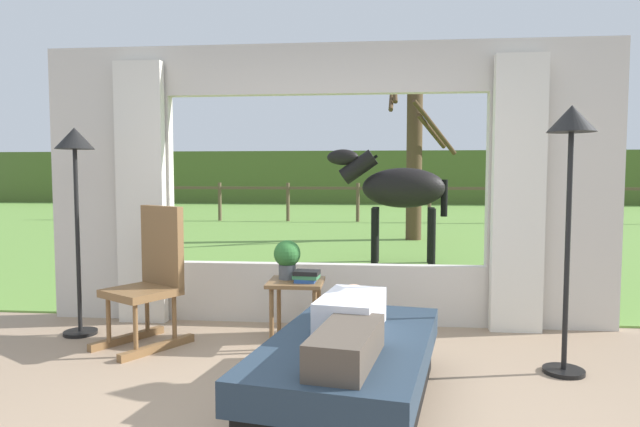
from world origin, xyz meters
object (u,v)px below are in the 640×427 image
Objects in this scene: recliner_sofa at (350,371)px; side_table at (296,292)px; book_stack at (306,276)px; rocking_chair at (152,277)px; potted_plant at (287,257)px; floor_lamp_left at (75,168)px; pasture_tree at (414,158)px; horse at (398,189)px; floor_lamp_right at (570,158)px; reclining_person at (350,323)px.

side_table is at bearing 122.77° from recliner_sofa.
rocking_chair is at bearing -177.92° from book_stack.
rocking_chair is at bearing -171.34° from potted_plant.
pasture_tree is (3.33, 7.06, 0.27)m from floor_lamp_left.
book_stack is (0.17, -0.12, -0.13)m from potted_plant.
horse reaches higher than rocking_chair.
floor_lamp_right is (1.85, -0.43, 0.92)m from book_stack.
recliner_sofa is 1.30m from side_table.
side_table is at bearing 121.96° from reclining_person.
recliner_sofa is at bearing -28.01° from floor_lamp_left.
potted_plant is 0.09× the size of pasture_tree.
book_stack is 2.11m from floor_lamp_right.
rocking_chair is 5.14× the size of book_stack.
reclining_person is 6.58× the size of book_stack.
book_stack is at bearing -4.09° from floor_lamp_left.
floor_lamp_left reaches higher than rocking_chair.
rocking_chair is at bearing -109.77° from pasture_tree.
horse is at bearing -98.33° from pasture_tree.
horse is (0.98, 4.02, 0.73)m from side_table.
pasture_tree is at bearing 78.60° from side_table.
horse is at bearing 53.92° from floor_lamp_left.
recliner_sofa is 1.04× the size of floor_lamp_left.
book_stack is 7.42m from pasture_tree.
book_stack is at bearing -100.61° from pasture_tree.
pasture_tree reaches higher than horse.
recliner_sofa is 8.51m from pasture_tree.
floor_lamp_left reaches higher than book_stack.
potted_plant is at bearing 143.13° from side_table.
potted_plant is (-0.08, 0.06, 0.28)m from side_table.
floor_lamp_right reaches higher than potted_plant.
side_table is (-0.49, 1.23, -0.10)m from reclining_person.
floor_lamp_left is at bearing 162.32° from recliner_sofa.
recliner_sofa is 5.31m from horse.
rocking_chair is 3.27m from floor_lamp_right.
book_stack is 0.12× the size of floor_lamp_left.
floor_lamp_left is 7.81m from pasture_tree.
pasture_tree is (-0.50, 7.63, 0.21)m from floor_lamp_right.
floor_lamp_right is (2.02, -0.55, 0.79)m from potted_plant.
reclining_person is at bearing -152.84° from floor_lamp_right.
pasture_tree reaches higher than book_stack.
floor_lamp_left is at bearing 179.30° from potted_plant.
rocking_chair reaches higher than book_stack.
floor_lamp_left is at bearing 161.40° from reclining_person.
reclining_person is at bearing -66.25° from potted_plant.
recliner_sofa is at bearing -1.45° from rocking_chair.
rocking_chair is (-1.65, 1.08, 0.33)m from recliner_sofa.
reclining_person is at bearing -96.49° from pasture_tree.
reclining_person reaches higher than recliner_sofa.
horse is (0.50, 5.21, 0.94)m from recliner_sofa.
potted_plant reaches higher than book_stack.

